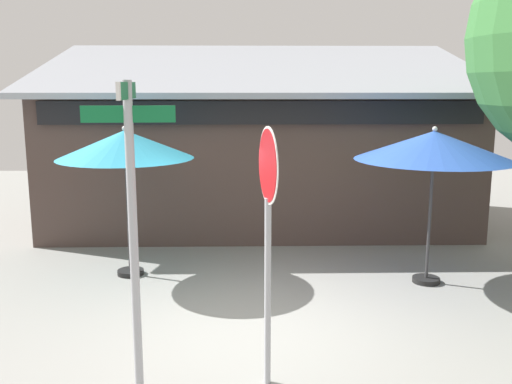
{
  "coord_description": "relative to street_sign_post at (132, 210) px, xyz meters",
  "views": [
    {
      "loc": [
        -0.11,
        -7.06,
        3.17
      ],
      "look_at": [
        0.07,
        1.2,
        1.6
      ],
      "focal_mm": 39.8,
      "sensor_mm": 36.0,
      "label": 1
    }
  ],
  "objects": [
    {
      "name": "cafe_building",
      "position": [
        1.45,
        7.56,
        -0.37
      ],
      "size": [
        9.54,
        4.92,
        4.17
      ],
      "color": "#473833",
      "rests_on": "ground"
    },
    {
      "name": "patio_umbrella_royal_blue_center",
      "position": [
        4.06,
        3.28,
        0.26
      ],
      "size": [
        2.46,
        2.46,
        2.53
      ],
      "color": "black",
      "rests_on": "ground"
    },
    {
      "name": "stop_sign",
      "position": [
        1.34,
        0.18,
        -0.03
      ],
      "size": [
        0.17,
        0.78,
        2.77
      ],
      "color": "#A8AAB2",
      "rests_on": "ground"
    },
    {
      "name": "street_sign_post",
      "position": [
        0.0,
        0.0,
        0.0
      ],
      "size": [
        0.89,
        0.95,
        3.21
      ],
      "color": "#A8AAB2",
      "rests_on": "ground"
    },
    {
      "name": "patio_umbrella_teal_left",
      "position": [
        -0.83,
        3.77,
        0.23
      ],
      "size": [
        2.22,
        2.22,
        2.51
      ],
      "color": "black",
      "rests_on": "ground"
    },
    {
      "name": "ground_plane",
      "position": [
        1.2,
        1.6,
        -2.01
      ],
      "size": [
        28.0,
        28.0,
        0.1
      ],
      "primitive_type": "cube",
      "color": "gray"
    }
  ]
}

